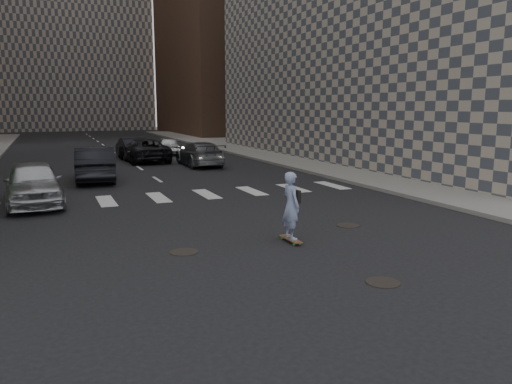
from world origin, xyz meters
TOP-DOWN VIEW (x-y plane):
  - ground at (0.00, 0.00)m, footprint 160.00×160.00m
  - sidewalk_right at (14.50, 20.00)m, footprint 13.00×80.00m
  - manhole_a at (1.20, -2.50)m, footprint 0.70×0.70m
  - manhole_b at (-2.00, 1.20)m, footprint 0.70×0.70m
  - manhole_c at (3.30, 2.00)m, footprint 0.70×0.70m
  - skateboarder at (0.86, 1.02)m, footprint 0.47×0.96m
  - silver_sedan at (-5.50, 9.23)m, footprint 2.14×4.85m
  - traffic_car_a at (-2.85, 14.69)m, footprint 2.14×5.15m
  - traffic_car_b at (3.62, 18.82)m, footprint 2.08×5.04m
  - traffic_car_c at (0.90, 22.46)m, footprint 2.80×5.54m
  - traffic_car_d at (3.47, 26.81)m, footprint 2.04×4.12m
  - traffic_car_e at (0.47, 24.65)m, footprint 1.68×4.59m

SIDE VIEW (x-z plane):
  - ground at x=0.00m, z-range 0.00..0.00m
  - manhole_a at x=1.20m, z-range 0.00..0.02m
  - manhole_b at x=-2.00m, z-range 0.00..0.02m
  - manhole_c at x=3.30m, z-range 0.00..0.02m
  - sidewalk_right at x=14.50m, z-range 0.00..0.15m
  - traffic_car_d at x=3.47m, z-range 0.00..1.35m
  - traffic_car_b at x=3.62m, z-range 0.00..1.46m
  - traffic_car_e at x=0.47m, z-range 0.00..1.50m
  - traffic_car_c at x=0.90m, z-range 0.00..1.50m
  - silver_sedan at x=-5.50m, z-range 0.00..1.62m
  - traffic_car_a at x=-2.85m, z-range 0.00..1.66m
  - skateboarder at x=0.86m, z-range 0.05..1.94m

